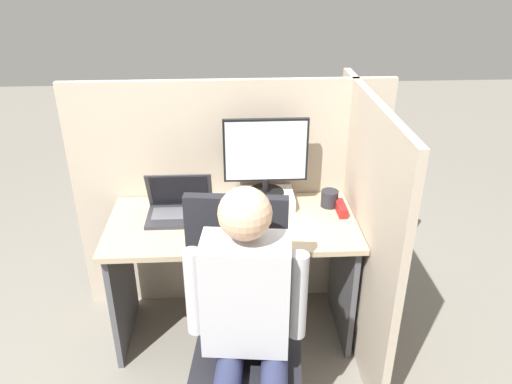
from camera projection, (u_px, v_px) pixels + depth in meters
The scene contains 13 objects.
ground_plane at pixel (236, 370), 2.68m from camera, with size 12.00×12.00×0.00m, color slate.
cubicle_panel_back at pixel (232, 198), 2.94m from camera, with size 1.81×0.04×1.41m.
cubicle_panel_right at pixel (362, 230), 2.62m from camera, with size 0.04×1.25×1.41m.
desk at pixel (233, 252), 2.71m from camera, with size 1.31×0.62×0.74m.
paper_box at pixel (265, 199), 2.78m from camera, with size 0.31×0.21×0.07m.
monitor at pixel (266, 155), 2.66m from camera, with size 0.45×0.20×0.43m.
laptop at pixel (180, 208), 2.66m from camera, with size 0.35×0.24×0.24m.
mouse at pixel (231, 228), 2.53m from camera, with size 0.07×0.05×0.03m.
stapler at pixel (341, 208), 2.70m from camera, with size 0.04×0.15×0.05m.
carrot_toy at pixel (233, 240), 2.43m from camera, with size 0.04×0.16×0.04m.
office_chair at pixel (243, 326), 2.17m from camera, with size 0.53×0.59×1.13m.
person at pixel (248, 320), 1.93m from camera, with size 0.48×0.47×1.29m.
coffee_mug at pixel (330, 198), 2.76m from camera, with size 0.10×0.10×0.09m.
Camera 1 is at (-0.00, -1.96, 2.07)m, focal length 35.00 mm.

